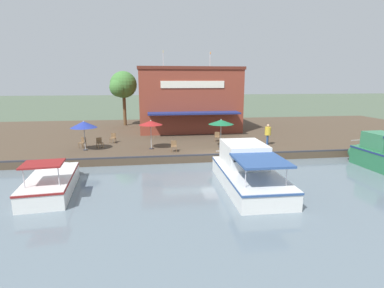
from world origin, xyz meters
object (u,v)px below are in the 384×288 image
Objects in this scene: cafe_chair_far_corner_seat at (83,142)px; tree_downstream_bank at (122,86)px; motorboat_distant_upstream at (53,180)px; motorboat_nearest_quay at (245,169)px; patio_umbrella_by_entrance at (84,125)px; motorboat_mid_row at (383,156)px; cafe_chair_mid_patio at (113,137)px; patio_umbrella_mid_patio_left at (221,122)px; cafe_chair_under_first_umbrella at (174,146)px; patio_umbrella_back_row at (151,123)px; cafe_chair_beside_entrance at (100,142)px; person_mid_patio at (268,132)px; cafe_chair_facing_river at (217,136)px; waterfront_restaurant at (187,98)px.

tree_downstream_bank is (-12.32, 2.37, 4.37)m from cafe_chair_far_corner_seat.
motorboat_distant_upstream is 10.95m from motorboat_nearest_quay.
patio_umbrella_by_entrance is 0.38× the size of motorboat_mid_row.
patio_umbrella_mid_patio_left is at bearing 71.42° from cafe_chair_mid_patio.
patio_umbrella_by_entrance is at bearing -101.78° from cafe_chair_under_first_umbrella.
patio_umbrella_by_entrance reaches higher than motorboat_distant_upstream.
tree_downstream_bank is (-13.60, -3.24, 2.72)m from patio_umbrella_back_row.
cafe_chair_beside_entrance is at bearing -23.46° from cafe_chair_mid_patio.
patio_umbrella_mid_patio_left reaches higher than person_mid_patio.
tree_downstream_bank reaches higher than cafe_chair_mid_patio.
cafe_chair_mid_patio is (-3.05, -9.09, -1.62)m from patio_umbrella_mid_patio_left.
patio_umbrella_back_row reaches higher than patio_umbrella_mid_patio_left.
patio_umbrella_by_entrance is 2.77× the size of cafe_chair_facing_river.
cafe_chair_facing_river is (-2.26, 5.97, -1.65)m from patio_umbrella_back_row.
motorboat_distant_upstream is at bearing -50.76° from cafe_chair_under_first_umbrella.
motorboat_nearest_quay is at bearing 30.06° from cafe_chair_under_first_umbrella.
patio_umbrella_mid_patio_left is at bearing 83.82° from cafe_chair_beside_entrance.
patio_umbrella_by_entrance is 0.36× the size of tree_downstream_bank.
waterfront_restaurant is 6.26× the size of person_mid_patio.
cafe_chair_far_corner_seat is (-1.28, -5.61, -1.65)m from patio_umbrella_back_row.
motorboat_distant_upstream is at bearing -50.82° from cafe_chair_facing_river.
patio_umbrella_mid_patio_left is 10.95m from patio_umbrella_by_entrance.
patio_umbrella_by_entrance reaches higher than patio_umbrella_mid_patio_left.
patio_umbrella_back_row is at bearing 77.16° from cafe_chair_far_corner_seat.
waterfront_restaurant reaches higher than patio_umbrella_mid_patio_left.
cafe_chair_far_corner_seat is 0.14× the size of motorboat_mid_row.
cafe_chair_facing_river is at bearing 11.29° from waterfront_restaurant.
cafe_chair_facing_river and cafe_chair_mid_patio have the same top height.
patio_umbrella_mid_patio_left is 11.54m from cafe_chair_far_corner_seat.
tree_downstream_bank is at bearing -136.12° from motorboat_mid_row.
patio_umbrella_back_row reaches higher than motorboat_distant_upstream.
patio_umbrella_back_row is 9.22m from motorboat_distant_upstream.
patio_umbrella_by_entrance reaches higher than cafe_chair_facing_river.
motorboat_mid_row is at bearing 92.63° from motorboat_distant_upstream.
patio_umbrella_mid_patio_left is 2.74× the size of cafe_chair_beside_entrance.
cafe_chair_beside_entrance is at bearing -93.39° from person_mid_patio.
motorboat_mid_row is (9.05, 19.07, -0.08)m from cafe_chair_mid_patio.
person_mid_patio reaches higher than cafe_chair_facing_river.
patio_umbrella_back_row is at bearing 77.24° from cafe_chair_beside_entrance.
waterfront_restaurant reaches higher than cafe_chair_far_corner_seat.
patio_umbrella_back_row is at bearing 87.14° from patio_umbrella_by_entrance.
patio_umbrella_mid_patio_left reaches higher than motorboat_mid_row.
patio_umbrella_by_entrance is at bearing -55.35° from cafe_chair_beside_entrance.
cafe_chair_under_first_umbrella is (1.45, 6.94, -1.59)m from patio_umbrella_by_entrance.
cafe_chair_facing_river is at bearing 174.35° from patio_umbrella_mid_patio_left.
person_mid_patio is at bearing -137.04° from motorboat_mid_row.
cafe_chair_under_first_umbrella and cafe_chair_beside_entrance have the same top height.
cafe_chair_facing_river is at bearing 176.87° from motorboat_nearest_quay.
cafe_chair_far_corner_seat is 1.00× the size of cafe_chair_facing_river.
tree_downstream_bank reaches higher than motorboat_mid_row.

